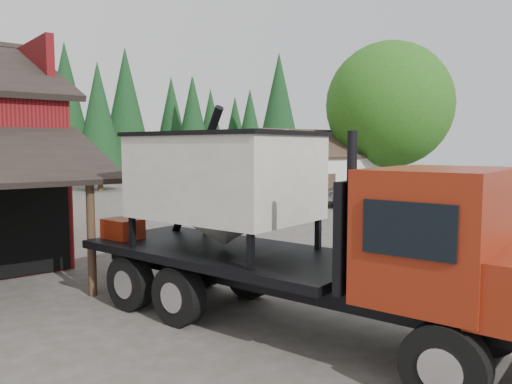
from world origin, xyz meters
TOP-DOWN VIEW (x-y plane):
  - ground at (0.00, 0.00)m, footprint 120.00×120.00m
  - farmhouse at (13.00, 13.00)m, footprint 8.60×6.42m
  - deciduous_tree at (17.01, 9.97)m, footprint 8.00×8.00m
  - near_pine_b at (6.00, 30.00)m, footprint 3.96×3.96m
  - near_pine_c at (22.00, 26.00)m, footprint 4.84×4.84m
  - feed_truck at (-3.50, -2.56)m, footprint 4.71×10.24m
  - silver_car at (14.00, 10.00)m, footprint 6.21×4.60m

SIDE VIEW (x-z plane):
  - ground at x=0.00m, z-range 0.00..0.00m
  - silver_car at x=14.00m, z-range 0.00..1.57m
  - farmhouse at x=13.00m, z-range -0.66..3.99m
  - feed_truck at x=-3.50m, z-range -0.15..4.33m
  - near_pine_b at x=6.00m, z-range 0.69..11.09m
  - deciduous_tree at x=17.01m, z-range 0.81..11.01m
  - near_pine_c at x=22.00m, z-range 0.69..13.09m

